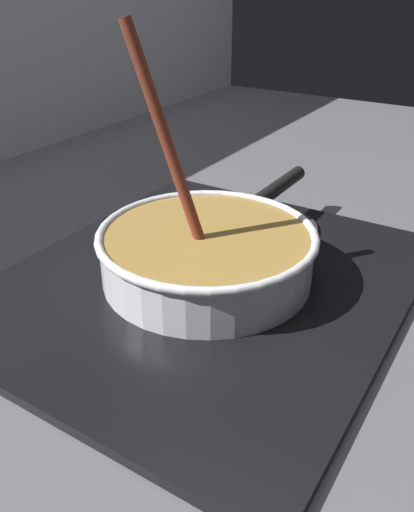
# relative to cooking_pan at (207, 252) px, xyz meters

# --- Properties ---
(ground) EXTENTS (2.40, 1.60, 0.04)m
(ground) POSITION_rel_cooking_pan_xyz_m (-0.02, -0.14, -0.07)
(ground) COLOR #4C4C51
(hob_plate) EXTENTS (0.56, 0.48, 0.01)m
(hob_plate) POSITION_rel_cooking_pan_xyz_m (-0.00, -0.00, -0.04)
(hob_plate) COLOR black
(hob_plate) RESTS_ON ground
(burner_ring) EXTENTS (0.17, 0.17, 0.01)m
(burner_ring) POSITION_rel_cooking_pan_xyz_m (-0.00, -0.00, -0.03)
(burner_ring) COLOR #592D0C
(burner_ring) RESTS_ON hob_plate
(spare_burner) EXTENTS (0.15, 0.15, 0.01)m
(spare_burner) POSITION_rel_cooking_pan_xyz_m (0.17, -0.00, -0.03)
(spare_burner) COLOR #262628
(spare_burner) RESTS_ON hob_plate
(cooking_pan) EXTENTS (0.42, 0.28, 0.31)m
(cooking_pan) POSITION_rel_cooking_pan_xyz_m (0.00, 0.00, 0.00)
(cooking_pan) COLOR silver
(cooking_pan) RESTS_ON hob_plate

